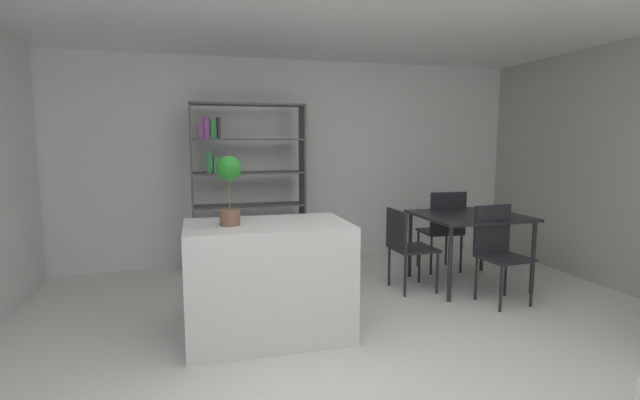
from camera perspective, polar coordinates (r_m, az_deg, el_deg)
name	(u,v)px	position (r m, az deg, el deg)	size (l,w,h in m)	color
ground_plane	(351,371)	(3.39, 3.87, -20.31)	(9.15, 9.15, 0.00)	silver
back_partition	(275,162)	(6.00, -5.58, 4.63)	(6.65, 0.06, 2.59)	white
kitchen_island	(268,280)	(3.80, -6.42, -9.73)	(1.29, 0.79, 0.93)	silver
potted_plant_on_island	(229,184)	(3.60, -11.14, 2.00)	(0.19, 0.19, 0.53)	brown
open_bookshelf	(241,186)	(5.56, -9.70, 1.76)	(1.33, 0.32, 2.00)	#4C4C51
dining_table	(469,221)	(5.27, 17.90, -2.50)	(1.08, 1.00, 0.78)	#232328
dining_chair_near	(498,245)	(4.87, 21.07, -5.24)	(0.47, 0.44, 0.94)	#232328
dining_chair_far	(444,225)	(5.72, 15.01, -2.95)	(0.47, 0.46, 0.98)	#232328
dining_chair_island_side	(405,242)	(4.94, 10.46, -5.12)	(0.43, 0.45, 0.86)	#232328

